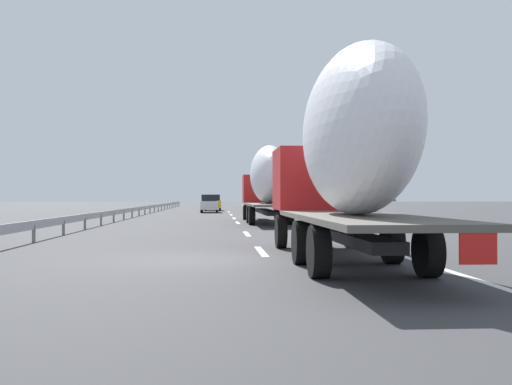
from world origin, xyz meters
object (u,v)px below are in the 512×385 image
truck_trailing (347,150)px  car_black_suv (212,200)px  road_sign (287,190)px  car_yellow_coupe (213,202)px  truck_lead (267,181)px  car_white_van (209,203)px

truck_trailing → car_black_suv: bearing=2.4°
car_black_suv → road_sign: size_ratio=1.35×
car_black_suv → road_sign: (-54.87, -6.93, 1.27)m
car_yellow_coupe → road_sign: bearing=-157.8°
road_sign → truck_lead: bearing=168.9°
truck_lead → road_sign: bearing=-11.1°
car_black_suv → car_yellow_coupe: size_ratio=0.93×
truck_trailing → car_white_van: (45.90, 3.81, -1.79)m
car_black_suv → road_sign: road_sign is taller
truck_lead → truck_trailing: (-21.93, 0.00, 0.14)m
truck_lead → road_sign: 16.15m
truck_trailing → road_sign: truck_trailing is taller
truck_trailing → car_white_van: size_ratio=2.60×
car_black_suv → road_sign: bearing=-172.8°
truck_trailing → car_yellow_coupe: bearing=3.7°
car_black_suv → car_yellow_coupe: bearing=-179.6°
truck_lead → car_white_van: bearing=9.0°
truck_lead → car_white_van: (23.98, 3.81, -1.65)m
truck_lead → car_white_van: size_ratio=3.02×
truck_trailing → car_white_van: truck_trailing is taller
car_yellow_coupe → road_sign: 17.61m
truck_lead → car_white_van: 24.33m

